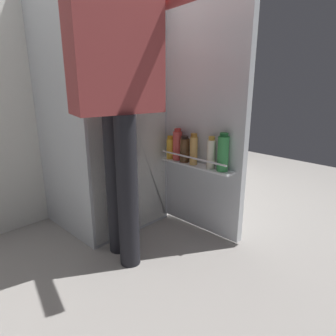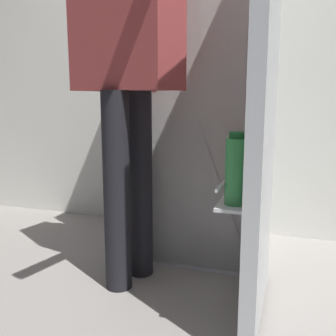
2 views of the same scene
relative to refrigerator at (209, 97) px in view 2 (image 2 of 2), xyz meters
The scene contains 4 objects.
ground_plane 1.01m from the refrigerator, 92.94° to the right, with size 5.51×5.51×0.00m, color gray.
kitchen_wall 0.60m from the refrigerator, 93.58° to the left, with size 4.40×0.10×2.56m, color silver.
refrigerator is the anchor object (origin of this frame).
person 0.58m from the refrigerator, 118.42° to the right, with size 0.60×0.87×1.78m.
Camera 2 is at (0.48, -1.51, 0.86)m, focal length 40.85 mm.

